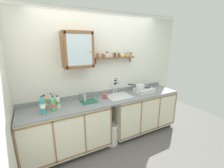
{
  "coord_description": "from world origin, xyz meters",
  "views": [
    {
      "loc": [
        -1.25,
        -2.13,
        1.97
      ],
      "look_at": [
        0.13,
        0.45,
        1.16
      ],
      "focal_mm": 24.18,
      "sensor_mm": 36.0,
      "label": 1
    }
  ],
  "objects_px": {
    "bottle_soda_green_1": "(53,104)",
    "mug": "(105,96)",
    "bottle_juice_amber_3": "(45,103)",
    "dish_rack": "(88,100)",
    "trash_bin": "(112,133)",
    "wall_cabinet": "(77,50)",
    "sink": "(118,97)",
    "hot_plate_stove": "(144,90)",
    "warning_sign": "(116,81)",
    "bottle_water_clear_0": "(52,101)",
    "saucepan": "(140,86)",
    "bottle_detergent_teal_4": "(43,106)",
    "bottle_opaque_white_2": "(58,102)"
  },
  "relations": [
    {
      "from": "sink",
      "to": "trash_bin",
      "type": "bearing_deg",
      "value": -143.52
    },
    {
      "from": "wall_cabinet",
      "to": "mug",
      "type": "bearing_deg",
      "value": -9.92
    },
    {
      "from": "wall_cabinet",
      "to": "warning_sign",
      "type": "height_order",
      "value": "wall_cabinet"
    },
    {
      "from": "wall_cabinet",
      "to": "dish_rack",
      "type": "bearing_deg",
      "value": -43.88
    },
    {
      "from": "bottle_water_clear_0",
      "to": "bottle_soda_green_1",
      "type": "bearing_deg",
      "value": -88.75
    },
    {
      "from": "wall_cabinet",
      "to": "trash_bin",
      "type": "xyz_separation_m",
      "value": [
        0.51,
        -0.29,
        -1.63
      ]
    },
    {
      "from": "mug",
      "to": "saucepan",
      "type": "bearing_deg",
      "value": -3.46
    },
    {
      "from": "saucepan",
      "to": "wall_cabinet",
      "type": "distance_m",
      "value": 1.52
    },
    {
      "from": "mug",
      "to": "warning_sign",
      "type": "bearing_deg",
      "value": 31.97
    },
    {
      "from": "bottle_soda_green_1",
      "to": "bottle_detergent_teal_4",
      "type": "distance_m",
      "value": 0.16
    },
    {
      "from": "bottle_water_clear_0",
      "to": "sink",
      "type": "bearing_deg",
      "value": -1.86
    },
    {
      "from": "hot_plate_stove",
      "to": "bottle_soda_green_1",
      "type": "distance_m",
      "value": 1.89
    },
    {
      "from": "hot_plate_stove",
      "to": "bottle_detergent_teal_4",
      "type": "relative_size",
      "value": 1.35
    },
    {
      "from": "bottle_water_clear_0",
      "to": "mug",
      "type": "bearing_deg",
      "value": -1.05
    },
    {
      "from": "bottle_soda_green_1",
      "to": "mug",
      "type": "relative_size",
      "value": 2.17
    },
    {
      "from": "warning_sign",
      "to": "bottle_water_clear_0",
      "type": "bearing_deg",
      "value": -171.16
    },
    {
      "from": "mug",
      "to": "trash_bin",
      "type": "bearing_deg",
      "value": -78.81
    },
    {
      "from": "trash_bin",
      "to": "bottle_water_clear_0",
      "type": "bearing_deg",
      "value": 167.66
    },
    {
      "from": "saucepan",
      "to": "warning_sign",
      "type": "distance_m",
      "value": 0.54
    },
    {
      "from": "bottle_water_clear_0",
      "to": "bottle_opaque_white_2",
      "type": "distance_m",
      "value": 0.12
    },
    {
      "from": "bottle_water_clear_0",
      "to": "warning_sign",
      "type": "relative_size",
      "value": 1.05
    },
    {
      "from": "bottle_opaque_white_2",
      "to": "bottle_detergent_teal_4",
      "type": "height_order",
      "value": "bottle_detergent_teal_4"
    },
    {
      "from": "bottle_water_clear_0",
      "to": "bottle_juice_amber_3",
      "type": "distance_m",
      "value": 0.12
    },
    {
      "from": "sink",
      "to": "bottle_water_clear_0",
      "type": "distance_m",
      "value": 1.28
    },
    {
      "from": "sink",
      "to": "warning_sign",
      "type": "relative_size",
      "value": 2.01
    },
    {
      "from": "bottle_juice_amber_3",
      "to": "dish_rack",
      "type": "distance_m",
      "value": 0.73
    },
    {
      "from": "warning_sign",
      "to": "trash_bin",
      "type": "bearing_deg",
      "value": -126.77
    },
    {
      "from": "bottle_soda_green_1",
      "to": "trash_bin",
      "type": "distance_m",
      "value": 1.3
    },
    {
      "from": "sink",
      "to": "bottle_soda_green_1",
      "type": "distance_m",
      "value": 1.28
    },
    {
      "from": "bottle_soda_green_1",
      "to": "mug",
      "type": "bearing_deg",
      "value": 8.3
    },
    {
      "from": "sink",
      "to": "dish_rack",
      "type": "distance_m",
      "value": 0.65
    },
    {
      "from": "hot_plate_stove",
      "to": "mug",
      "type": "height_order",
      "value": "hot_plate_stove"
    },
    {
      "from": "bottle_opaque_white_2",
      "to": "wall_cabinet",
      "type": "xyz_separation_m",
      "value": [
        0.42,
        0.14,
        0.84
      ]
    },
    {
      "from": "bottle_soda_green_1",
      "to": "mug",
      "type": "xyz_separation_m",
      "value": [
        0.98,
        0.14,
        -0.07
      ]
    },
    {
      "from": "mug",
      "to": "wall_cabinet",
      "type": "height_order",
      "value": "wall_cabinet"
    },
    {
      "from": "bottle_water_clear_0",
      "to": "mug",
      "type": "xyz_separation_m",
      "value": [
        0.98,
        -0.02,
        -0.07
      ]
    },
    {
      "from": "wall_cabinet",
      "to": "warning_sign",
      "type": "xyz_separation_m",
      "value": [
        0.84,
        0.14,
        -0.69
      ]
    },
    {
      "from": "sink",
      "to": "hot_plate_stove",
      "type": "bearing_deg",
      "value": -4.69
    },
    {
      "from": "bottle_soda_green_1",
      "to": "bottle_detergent_teal_4",
      "type": "height_order",
      "value": "bottle_detergent_teal_4"
    },
    {
      "from": "hot_plate_stove",
      "to": "trash_bin",
      "type": "relative_size",
      "value": 0.92
    },
    {
      "from": "saucepan",
      "to": "mug",
      "type": "height_order",
      "value": "saucepan"
    },
    {
      "from": "saucepan",
      "to": "dish_rack",
      "type": "height_order",
      "value": "saucepan"
    },
    {
      "from": "bottle_opaque_white_2",
      "to": "sink",
      "type": "bearing_deg",
      "value": 1.64
    },
    {
      "from": "sink",
      "to": "bottle_detergent_teal_4",
      "type": "xyz_separation_m",
      "value": [
        -1.41,
        -0.15,
        0.16
      ]
    },
    {
      "from": "saucepan",
      "to": "hot_plate_stove",
      "type": "bearing_deg",
      "value": -14.35
    },
    {
      "from": "hot_plate_stove",
      "to": "bottle_soda_green_1",
      "type": "xyz_separation_m",
      "value": [
        -1.89,
        -0.07,
        0.07
      ]
    },
    {
      "from": "wall_cabinet",
      "to": "trash_bin",
      "type": "distance_m",
      "value": 1.73
    },
    {
      "from": "warning_sign",
      "to": "wall_cabinet",
      "type": "bearing_deg",
      "value": -170.2
    },
    {
      "from": "bottle_juice_amber_3",
      "to": "mug",
      "type": "distance_m",
      "value": 1.09
    },
    {
      "from": "bottle_opaque_white_2",
      "to": "bottle_juice_amber_3",
      "type": "xyz_separation_m",
      "value": [
        -0.2,
        0.02,
        0.01
      ]
    }
  ]
}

